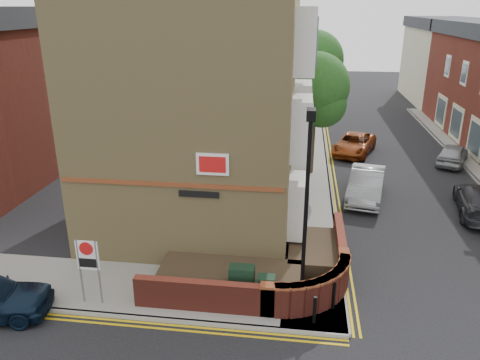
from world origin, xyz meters
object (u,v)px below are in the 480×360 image
(utility_cabinet_large, at_px, (242,283))
(silver_car_near, at_px, (366,184))
(lamppost, at_px, (306,213))
(zone_sign, at_px, (88,260))

(utility_cabinet_large, bearing_deg, silver_car_near, 62.37)
(lamppost, xyz_separation_m, zone_sign, (-6.60, -0.70, -1.70))
(utility_cabinet_large, relative_size, silver_car_near, 0.26)
(zone_sign, xyz_separation_m, silver_car_near, (9.66, 10.28, -0.89))
(silver_car_near, bearing_deg, lamppost, -96.68)
(lamppost, height_order, silver_car_near, lamppost)
(lamppost, distance_m, utility_cabinet_large, 3.24)
(lamppost, xyz_separation_m, utility_cabinet_large, (-1.90, 0.10, -2.62))
(lamppost, height_order, utility_cabinet_large, lamppost)
(utility_cabinet_large, bearing_deg, zone_sign, -170.31)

